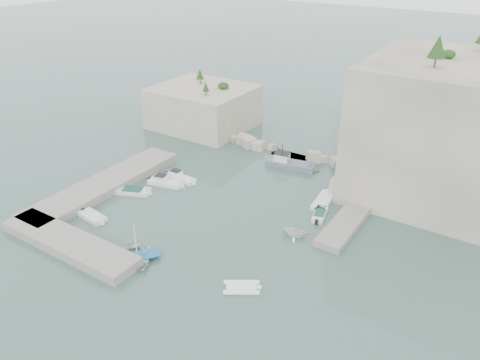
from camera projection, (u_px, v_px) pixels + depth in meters
The scene contains 21 objects.
ground at pixel (212, 222), 55.09m from camera, with size 400.00×400.00×0.00m, color #416258.
cliff_east at pixel (473, 134), 57.21m from camera, with size 26.00×22.00×17.00m, color beige.
cliff_terrace at pixel (372, 181), 61.65m from camera, with size 8.00×10.00×2.50m, color beige.
outcrop_west at pixel (203, 107), 81.76m from camera, with size 16.00×14.00×7.00m, color beige.
quay_west at pixel (105, 185), 62.30m from camera, with size 5.00×24.00×1.10m, color #9E9689.
quay_south at pixel (69, 243), 50.35m from camera, with size 18.00×4.00×1.10m, color #9E9689.
ledge_east at pixel (353, 215), 55.84m from camera, with size 3.00×16.00×0.80m, color #9E9689.
breakwater at pixel (291, 151), 71.64m from camera, with size 28.00×3.00×1.40m, color beige.
motorboat_c at pixel (133, 193), 61.44m from camera, with size 5.08×1.85×0.70m, color white, non-canonical shape.
motorboat_b at pixel (166, 184), 63.52m from camera, with size 5.36×1.75×1.40m, color white, non-canonical shape.
motorboat_a at pixel (180, 180), 64.67m from camera, with size 5.18×1.54×1.40m, color white, non-canonical shape.
motorboat_e at pixel (93, 219), 55.80m from camera, with size 4.14×1.69×0.70m, color white, non-canonical shape.
rowboat at pixel (138, 260), 48.56m from camera, with size 3.57×5.00×1.03m, color white.
inflatable_dinghy at pixel (242, 289), 44.62m from camera, with size 3.78×1.83×0.44m, color white, non-canonical shape.
tender_east_a at pixel (294, 236), 52.59m from camera, with size 2.69×3.11×1.64m, color white.
tender_east_b at pixel (320, 217), 56.18m from camera, with size 3.89×1.33×0.70m, color white, non-canonical shape.
tender_east_c at pixel (323, 203), 59.10m from camera, with size 5.52×1.79×0.70m, color white, non-canonical shape.
tender_east_d at pixel (346, 193), 61.35m from camera, with size 1.69×4.48×1.73m, color white.
work_boat at pixel (291, 167), 68.30m from camera, with size 7.74×2.29×2.20m, color slate, non-canonical shape.
rowboat_mast at pixel (135, 240), 47.36m from camera, with size 0.10×0.10×4.20m, color white.
vegetation at pixel (447, 49), 56.41m from camera, with size 53.48×13.88×13.40m.
Camera 1 is at (28.09, -37.34, 29.77)m, focal length 35.00 mm.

